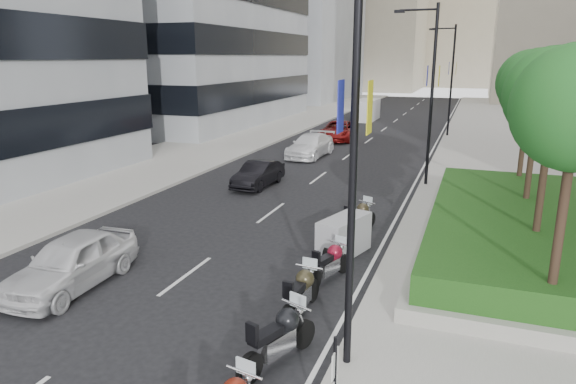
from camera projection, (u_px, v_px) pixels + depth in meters
The scene contains 24 objects.
ground at pixel (151, 353), 11.65m from camera, with size 160.00×160.00×0.00m, color black.
sidewalk_right at pixel (512, 152), 35.86m from camera, with size 10.00×100.00×0.15m, color #9E9B93.
sidewalk_left at pixel (240, 136), 42.85m from camera, with size 8.00×100.00×0.15m, color #9E9B93.
lane_edge at pixel (433, 148), 37.64m from camera, with size 0.12×100.00×0.01m, color silver.
lane_centre at pixel (364, 144), 39.37m from camera, with size 0.12×100.00×0.01m, color silver.
building_grey_far at pixel (278, 0), 79.33m from camera, with size 22.00×26.00×30.00m, color gray.
building_cream_left at pixel (359, 3), 104.05m from camera, with size 26.00×24.00×34.00m, color #B7AD93.
planter at pixel (576, 245), 17.31m from camera, with size 10.00×14.00×0.40m, color #9B9990.
tree_1 at pixel (554, 96), 14.69m from camera, with size 2.80×2.80×6.30m.
tree_2 at pixel (540, 88), 18.32m from camera, with size 2.80×2.80×6.30m.
tree_3 at pixel (530, 83), 21.95m from camera, with size 2.80×2.80×6.30m.
lamp_post_0 at pixel (346, 135), 9.88m from camera, with size 2.34×0.45×9.00m.
lamp_post_1 at pixel (429, 87), 25.31m from camera, with size 2.34×0.45×9.00m.
lamp_post_2 at pixel (450, 75), 41.65m from camera, with size 2.34×0.45×9.00m.
motorcycle_2 at pixel (280, 337), 11.10m from camera, with size 1.09×2.33×1.22m.
motorcycle_3 at pixel (301, 292), 13.27m from camera, with size 0.77×2.31×1.15m.
motorcycle_4 at pixel (330, 263), 15.29m from camera, with size 0.92×2.08×1.07m.
motorcycle_5 at pixel (344, 236), 17.24m from camera, with size 1.49×2.37×1.34m.
motorcycle_6 at pixel (359, 217), 19.58m from camera, with size 1.04×2.09×1.10m.
car_a at pixel (72, 262), 14.83m from camera, with size 1.83×4.54×1.55m, color silver.
car_b at pixel (258, 174), 26.45m from camera, with size 1.37×3.94×1.30m, color black.
car_c at pixel (310, 146), 34.37m from camera, with size 2.09×5.15×1.49m, color white.
car_d at pixel (338, 131), 41.19m from camera, with size 2.52×5.47×1.52m, color maroon.
delivery_van at pixel (366, 111), 53.81m from camera, with size 2.00×5.12×2.14m.
Camera 1 is at (6.48, -8.62, 6.52)m, focal length 32.00 mm.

